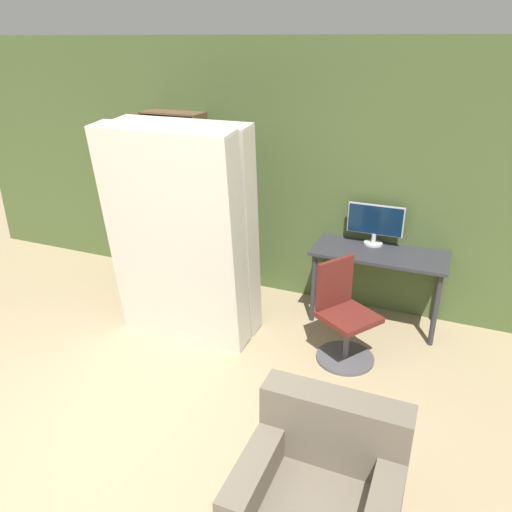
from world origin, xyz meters
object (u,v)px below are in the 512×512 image
(monitor, at_px, (375,222))
(office_chair, at_px, (343,321))
(armchair, at_px, (320,499))
(bookshelf, at_px, (173,197))
(mattress_far, at_px, (192,230))
(mattress_near, at_px, (175,241))

(monitor, height_order, office_chair, monitor)
(armchair, bearing_deg, monitor, 95.43)
(bookshelf, height_order, mattress_far, mattress_far)
(mattress_near, distance_m, armchair, 2.47)
(bookshelf, bearing_deg, monitor, 0.04)
(monitor, relative_size, office_chair, 0.60)
(office_chair, relative_size, armchair, 1.08)
(bookshelf, relative_size, mattress_near, 0.96)
(monitor, bearing_deg, mattress_far, -149.21)
(mattress_near, xyz_separation_m, mattress_far, (0.00, 0.30, -0.00))
(monitor, height_order, mattress_near, mattress_near)
(monitor, xyz_separation_m, mattress_near, (-1.54, -1.22, 0.02))
(bookshelf, bearing_deg, mattress_far, -50.24)
(office_chair, height_order, mattress_far, mattress_far)
(office_chair, relative_size, bookshelf, 0.47)
(mattress_near, xyz_separation_m, armchair, (1.81, -1.53, -0.70))
(office_chair, bearing_deg, bookshelf, 157.93)
(mattress_far, distance_m, armchair, 2.67)
(mattress_far, bearing_deg, mattress_near, -90.00)
(office_chair, bearing_deg, monitor, 86.74)
(office_chair, distance_m, mattress_near, 1.66)
(mattress_far, bearing_deg, office_chair, 0.14)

